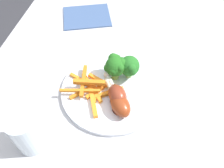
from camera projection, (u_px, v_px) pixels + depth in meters
dining_table at (128, 116)px, 0.71m from camera, size 1.20×0.89×0.76m
dinner_plate at (112, 90)px, 0.64m from camera, size 0.28×0.28×0.01m
broccoli_floret_front at (115, 66)px, 0.63m from camera, size 0.07×0.06×0.07m
broccoli_floret_middle at (129, 67)px, 0.63m from camera, size 0.06×0.06×0.07m
carrot_fries_pile at (92, 88)px, 0.62m from camera, size 0.16×0.17×0.03m
chicken_drumstick_near at (117, 94)px, 0.60m from camera, size 0.12×0.09×0.05m
chicken_drumstick_far at (119, 103)px, 0.58m from camera, size 0.12×0.10×0.04m
water_glass at (27, 132)px, 0.51m from camera, size 0.07×0.07×0.11m
napkin at (87, 16)px, 0.86m from camera, size 0.19×0.21×0.00m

